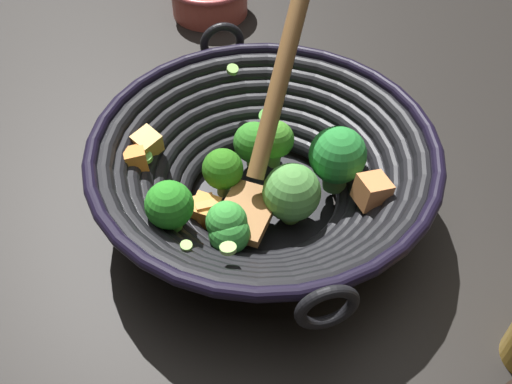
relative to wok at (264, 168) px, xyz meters
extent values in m
plane|color=black|center=(0.00, 0.00, -0.06)|extent=(4.00, 4.00, 0.00)
cylinder|color=black|center=(0.00, 0.00, -0.05)|extent=(0.15, 0.15, 0.01)
torus|color=black|center=(0.00, 0.00, -0.04)|extent=(0.20, 0.20, 0.02)
torus|color=black|center=(0.00, 0.00, -0.03)|extent=(0.22, 0.22, 0.02)
torus|color=black|center=(0.00, 0.00, -0.02)|extent=(0.24, 0.24, 0.02)
torus|color=black|center=(0.00, 0.00, -0.01)|extent=(0.27, 0.27, 0.02)
torus|color=black|center=(0.00, 0.00, 0.00)|extent=(0.29, 0.29, 0.02)
torus|color=black|center=(0.00, 0.00, 0.01)|extent=(0.31, 0.31, 0.02)
torus|color=black|center=(0.00, 0.00, 0.02)|extent=(0.34, 0.34, 0.02)
torus|color=black|center=(0.00, 0.00, 0.03)|extent=(0.35, 0.35, 0.01)
torus|color=black|center=(-0.06, 0.18, 0.03)|extent=(0.05, 0.03, 0.05)
torus|color=black|center=(0.06, -0.18, 0.03)|extent=(0.05, 0.03, 0.05)
cylinder|color=#559739|center=(0.09, 0.07, 0.00)|extent=(0.03, 0.03, 0.01)
sphere|color=#288922|center=(0.09, 0.07, 0.02)|extent=(0.05, 0.05, 0.05)
cylinder|color=olive|center=(0.01, -0.05, -0.04)|extent=(0.02, 0.02, 0.01)
sphere|color=#318125|center=(0.01, -0.05, -0.01)|extent=(0.05, 0.05, 0.05)
cylinder|color=#6FB141|center=(-0.03, 0.03, -0.04)|extent=(0.03, 0.03, 0.02)
sphere|color=#4F9242|center=(-0.03, 0.03, -0.01)|extent=(0.06, 0.06, 0.06)
cylinder|color=#8AB256|center=(0.04, 0.00, -0.03)|extent=(0.02, 0.02, 0.02)
sphere|color=#2C7318|center=(0.04, 0.00, 0.00)|extent=(0.04, 0.04, 0.04)
cylinder|color=#5B994D|center=(-0.07, -0.01, -0.02)|extent=(0.04, 0.04, 0.02)
sphere|color=#268333|center=(-0.07, -0.01, 0.01)|extent=(0.06, 0.06, 0.06)
cylinder|color=#76AD48|center=(-0.01, -0.04, -0.02)|extent=(0.02, 0.02, 0.02)
sphere|color=#459429|center=(-0.01, -0.04, 0.00)|extent=(0.04, 0.04, 0.04)
cylinder|color=#5F9D49|center=(0.03, 0.07, -0.03)|extent=(0.02, 0.02, 0.02)
sphere|color=green|center=(0.03, 0.07, 0.00)|extent=(0.04, 0.04, 0.04)
cylinder|color=#71AC3F|center=(0.03, 0.08, -0.04)|extent=(0.02, 0.02, 0.01)
sphere|color=green|center=(0.03, 0.08, -0.01)|extent=(0.04, 0.04, 0.04)
cube|color=orange|center=(0.06, 0.03, -0.03)|extent=(0.03, 0.04, 0.03)
cube|color=gold|center=(0.12, -0.02, 0.01)|extent=(0.04, 0.04, 0.03)
cube|color=orange|center=(0.13, 0.00, 0.01)|extent=(0.03, 0.03, 0.02)
cube|color=#E2874C|center=(-0.11, 0.03, 0.01)|extent=(0.04, 0.04, 0.03)
cube|color=orange|center=(0.06, 0.03, -0.03)|extent=(0.03, 0.03, 0.02)
cube|color=orange|center=(0.09, 0.06, 0.00)|extent=(0.04, 0.03, 0.03)
cylinder|color=#56B247|center=(0.01, 0.07, -0.03)|extent=(0.01, 0.01, 0.01)
cylinder|color=#99D166|center=(0.04, -0.12, 0.03)|extent=(0.02, 0.02, 0.01)
cylinder|color=#99D166|center=(0.03, 0.12, 0.03)|extent=(0.02, 0.02, 0.01)
cylinder|color=#6BC651|center=(0.12, -0.01, 0.00)|extent=(0.02, 0.02, 0.01)
cylinder|color=#99D166|center=(-0.01, 0.00, -0.02)|extent=(0.01, 0.01, 0.01)
cylinder|color=#6BC651|center=(0.00, -0.09, 0.00)|extent=(0.02, 0.02, 0.01)
cylinder|color=#99D166|center=(0.07, 0.11, 0.01)|extent=(0.01, 0.01, 0.01)
cube|color=brown|center=(0.02, 0.04, -0.02)|extent=(0.07, 0.08, 0.01)
cylinder|color=olive|center=(-0.02, -0.06, 0.10)|extent=(0.08, 0.19, 0.20)
cylinder|color=#56B247|center=(0.09, -0.38, -0.03)|extent=(0.02, 0.01, 0.01)
camera|label=1|loc=(-0.01, 0.43, 0.43)|focal=41.72mm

